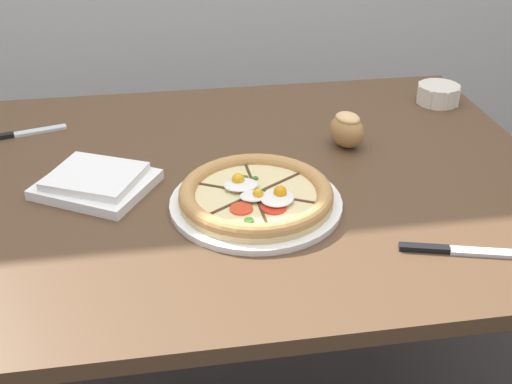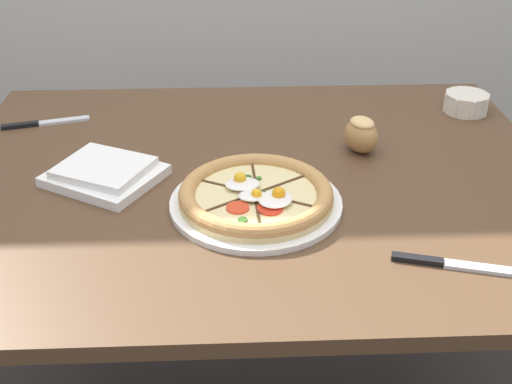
{
  "view_description": "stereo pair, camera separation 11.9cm",
  "coord_description": "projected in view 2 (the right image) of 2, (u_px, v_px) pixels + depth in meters",
  "views": [
    {
      "loc": [
        -0.16,
        -1.13,
        1.39
      ],
      "look_at": [
        0.0,
        -0.12,
        0.79
      ],
      "focal_mm": 45.0,
      "sensor_mm": 36.0,
      "label": 1
    },
    {
      "loc": [
        -0.04,
        -1.15,
        1.39
      ],
      "look_at": [
        0.0,
        -0.12,
        0.79
      ],
      "focal_mm": 45.0,
      "sensor_mm": 36.0,
      "label": 2
    }
  ],
  "objects": [
    {
      "name": "ramekin_bowl",
      "position": [
        466.0,
        102.0,
        1.57
      ],
      "size": [
        0.11,
        0.11,
        0.05
      ],
      "color": "silver",
      "rests_on": "dining_table"
    },
    {
      "name": "bread_piece_mid",
      "position": [
        361.0,
        134.0,
        1.38
      ],
      "size": [
        0.09,
        0.11,
        0.08
      ],
      "rotation": [
        0.0,
        0.0,
        1.99
      ],
      "color": "#B27F47",
      "rests_on": "dining_table"
    },
    {
      "name": "knife_spare",
      "position": [
        45.0,
        123.0,
        1.52
      ],
      "size": [
        0.2,
        0.07,
        0.01
      ],
      "rotation": [
        0.0,
        0.0,
        0.26
      ],
      "color": "silver",
      "rests_on": "dining_table"
    },
    {
      "name": "knife_main",
      "position": [
        452.0,
        264.0,
        1.04
      ],
      "size": [
        0.2,
        0.07,
        0.01
      ],
      "rotation": [
        0.0,
        0.0,
        -0.27
      ],
      "color": "silver",
      "rests_on": "dining_table"
    },
    {
      "name": "napkin_folded",
      "position": [
        105.0,
        173.0,
        1.28
      ],
      "size": [
        0.26,
        0.25,
        0.04
      ],
      "rotation": [
        0.0,
        0.0,
        -0.53
      ],
      "color": "white",
      "rests_on": "dining_table"
    },
    {
      "name": "pizza",
      "position": [
        256.0,
        197.0,
        1.19
      ],
      "size": [
        0.32,
        0.32,
        0.05
      ],
      "color": "white",
      "rests_on": "dining_table"
    },
    {
      "name": "dining_table",
      "position": [
        253.0,
        215.0,
        1.36
      ],
      "size": [
        1.25,
        0.97,
        0.76
      ],
      "color": "#513823",
      "rests_on": "ground_plane"
    }
  ]
}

